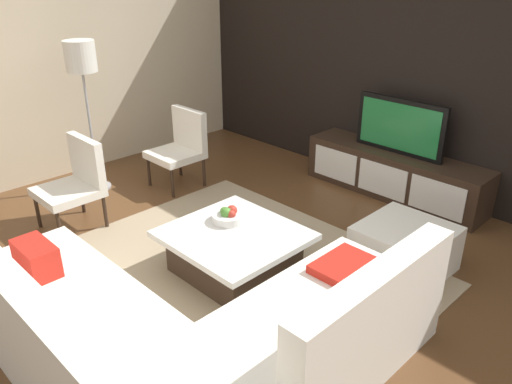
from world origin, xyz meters
name	(u,v)px	position (x,y,z in m)	size (l,w,h in m)	color
ground_plane	(234,282)	(0.00, 0.00, 0.00)	(14.00, 14.00, 0.00)	brown
feature_wall_back	(422,65)	(0.00, 2.70, 1.40)	(6.40, 0.12, 2.80)	black
side_wall_left	(55,56)	(-3.20, 0.20, 1.40)	(0.12, 5.20, 2.80)	beige
area_rug	(226,276)	(-0.10, 0.00, 0.01)	(2.99, 2.66, 0.01)	tan
media_console	(394,174)	(0.00, 2.40, 0.25)	(2.04, 0.49, 0.50)	#332319
television	(400,126)	(0.00, 2.40, 0.79)	(1.02, 0.06, 0.59)	black
sectional_couch	(182,337)	(0.52, -0.90, 0.29)	(2.54, 2.31, 0.82)	white
coffee_table	(234,251)	(-0.10, 0.10, 0.20)	(1.04, 0.98, 0.38)	#332319
accent_chair_near	(76,179)	(-1.80, -0.40, 0.49)	(0.55, 0.54, 0.87)	#332319
floor_lamp	(82,66)	(-2.49, 0.16, 1.39)	(0.32, 0.32, 1.65)	#A5A5AA
ottoman	(404,249)	(0.87, 1.14, 0.20)	(0.70, 0.70, 0.40)	white
fruit_bowl	(228,216)	(-0.28, 0.20, 0.43)	(0.28, 0.28, 0.14)	silver
accent_chair_far	(182,144)	(-1.90, 0.94, 0.49)	(0.54, 0.53, 0.87)	#332319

